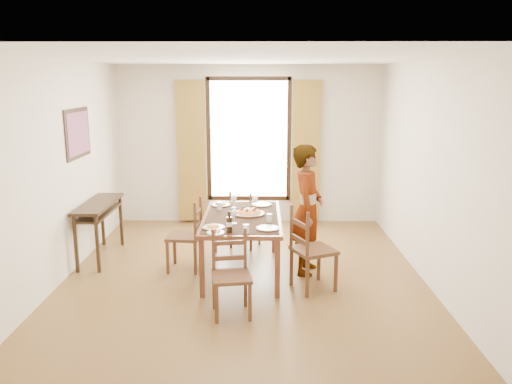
{
  "coord_description": "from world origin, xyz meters",
  "views": [
    {
      "loc": [
        0.22,
        -6.03,
        2.45
      ],
      "look_at": [
        0.15,
        0.39,
        1.0
      ],
      "focal_mm": 35.0,
      "sensor_mm": 36.0,
      "label": 1
    }
  ],
  "objects_px": {
    "dining_table": "(242,221)",
    "pasta_platter": "(249,211)",
    "man": "(307,210)",
    "console_table": "(99,211)"
  },
  "relations": [
    {
      "from": "dining_table",
      "to": "pasta_platter",
      "type": "relative_size",
      "value": 4.17
    },
    {
      "from": "man",
      "to": "pasta_platter",
      "type": "relative_size",
      "value": 4.16
    },
    {
      "from": "dining_table",
      "to": "man",
      "type": "xyz_separation_m",
      "value": [
        0.83,
        0.03,
        0.14
      ]
    },
    {
      "from": "dining_table",
      "to": "pasta_platter",
      "type": "bearing_deg",
      "value": 35.71
    },
    {
      "from": "pasta_platter",
      "to": "console_table",
      "type": "bearing_deg",
      "value": 167.71
    },
    {
      "from": "man",
      "to": "pasta_platter",
      "type": "distance_m",
      "value": 0.75
    },
    {
      "from": "dining_table",
      "to": "console_table",
      "type": "bearing_deg",
      "value": 165.54
    },
    {
      "from": "console_table",
      "to": "dining_table",
      "type": "bearing_deg",
      "value": -14.46
    },
    {
      "from": "console_table",
      "to": "man",
      "type": "height_order",
      "value": "man"
    },
    {
      "from": "dining_table",
      "to": "man",
      "type": "bearing_deg",
      "value": 2.16
    }
  ]
}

